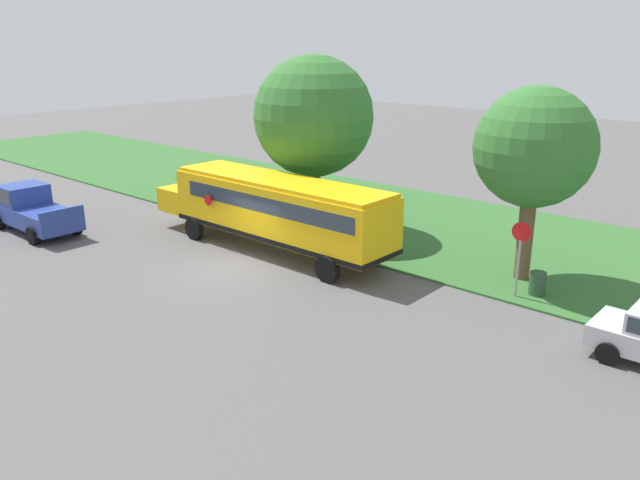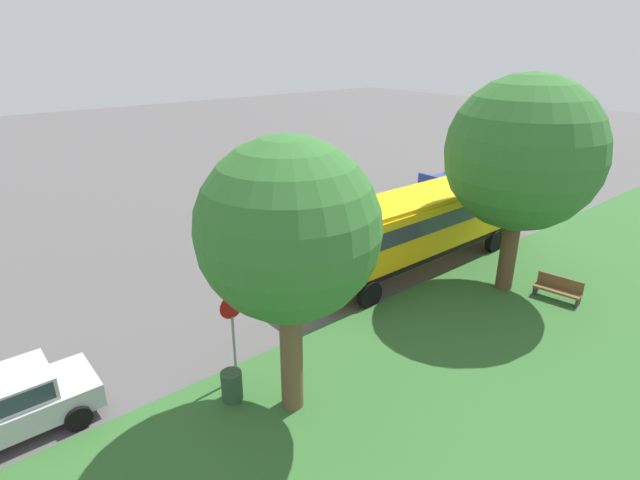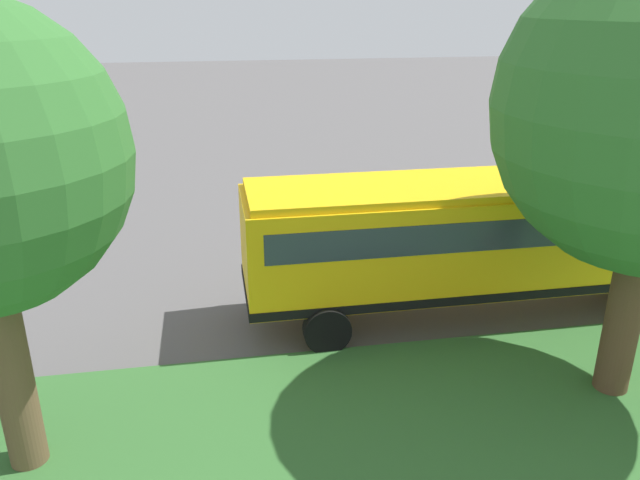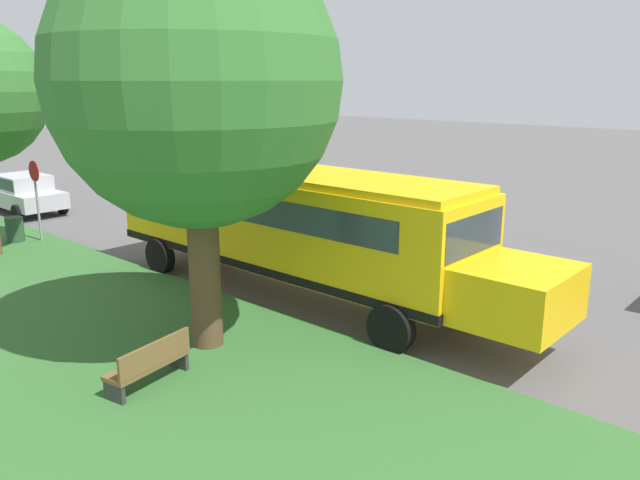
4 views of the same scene
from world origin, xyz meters
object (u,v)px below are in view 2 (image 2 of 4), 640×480
(pickup_truck, at_px, (462,176))
(trash_bin, at_px, (232,387))
(stop_sign, at_px, (233,329))
(oak_tree_roadside_mid, at_px, (292,233))
(oak_tree_beside_bus, at_px, (524,152))
(school_bus, at_px, (418,223))
(park_bench, at_px, (558,289))

(pickup_truck, relative_size, trash_bin, 6.00)
(stop_sign, bearing_deg, oak_tree_roadside_mid, -159.36)
(pickup_truck, relative_size, oak_tree_beside_bus, 0.68)
(stop_sign, bearing_deg, pickup_truck, -70.40)
(school_bus, distance_m, park_bench, 5.76)
(trash_bin, bearing_deg, pickup_truck, -69.31)
(school_bus, bearing_deg, pickup_truck, -63.22)
(pickup_truck, xyz_separation_m, oak_tree_roadside_mid, (-9.13, 19.81, 3.78))
(oak_tree_roadside_mid, distance_m, stop_sign, 3.68)
(pickup_truck, xyz_separation_m, trash_bin, (-7.93, 20.99, -0.62))
(school_bus, relative_size, pickup_truck, 2.30)
(school_bus, relative_size, oak_tree_roadside_mid, 1.75)
(stop_sign, xyz_separation_m, trash_bin, (-0.63, 0.49, -1.29))
(oak_tree_roadside_mid, relative_size, trash_bin, 7.88)
(school_bus, xyz_separation_m, pickup_truck, (5.38, -10.67, -0.85))
(stop_sign, height_order, trash_bin, stop_sign)
(oak_tree_beside_bus, bearing_deg, trash_bin, 85.16)
(pickup_truck, bearing_deg, park_bench, 139.91)
(park_bench, height_order, trash_bin, park_bench)
(pickup_truck, relative_size, oak_tree_roadside_mid, 0.76)
(pickup_truck, bearing_deg, stop_sign, 109.60)
(oak_tree_roadside_mid, height_order, trash_bin, oak_tree_roadside_mid)
(park_bench, bearing_deg, stop_sign, 73.49)
(oak_tree_roadside_mid, height_order, stop_sign, oak_tree_roadside_mid)
(oak_tree_beside_bus, xyz_separation_m, oak_tree_roadside_mid, (-0.24, 10.22, -0.44))
(pickup_truck, xyz_separation_m, stop_sign, (-7.30, 20.50, 0.66))
(oak_tree_beside_bus, xyz_separation_m, trash_bin, (0.97, 11.41, -4.84))
(pickup_truck, bearing_deg, school_bus, 116.78)
(school_bus, height_order, park_bench, school_bus)
(oak_tree_beside_bus, relative_size, trash_bin, 8.87)
(oak_tree_beside_bus, bearing_deg, park_bench, -162.51)
(school_bus, xyz_separation_m, trash_bin, (-2.54, 10.32, -1.47))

